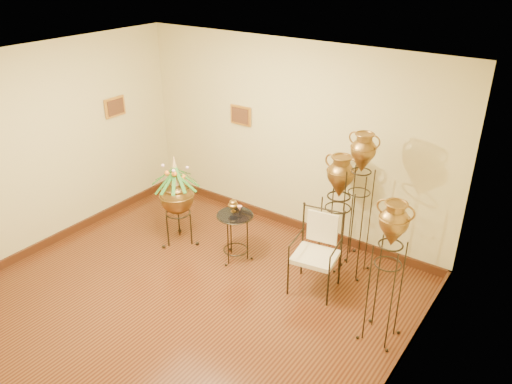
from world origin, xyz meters
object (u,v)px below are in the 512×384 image
Objects in this scene: amphora_mid at (387,272)px; amphora_tall at (358,204)px; planter_urn at (177,194)px; side_table at (235,236)px; armchair at (315,254)px.

amphora_tall is at bearing 129.06° from amphora_mid.
planter_urn reaches higher than side_table.
side_table is at bearing -155.46° from amphora_tall.
amphora_mid is at bearing -50.94° from amphora_tall.
armchair reaches higher than side_table.
amphora_mid is 1.11m from armchair.
side_table is at bearing 171.94° from amphora_mid.
armchair is (-1.01, 0.33, -0.33)m from amphora_mid.
amphora_mid is 1.62× the size of armchair.
amphora_mid reaches higher than side_table.
side_table is at bearing 7.25° from planter_urn.
armchair is at bearing -109.05° from amphora_tall.
amphora_mid reaches higher than armchair.
amphora_tall is at bearing 61.40° from armchair.
amphora_tall is at bearing 24.54° from side_table.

